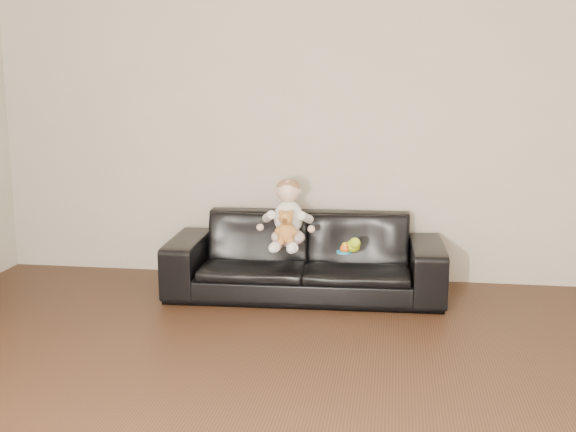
% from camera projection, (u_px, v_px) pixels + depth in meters
% --- Properties ---
extents(wall_back, '(5.00, 0.00, 5.00)m').
position_uv_depth(wall_back, '(309.00, 113.00, 5.55)').
color(wall_back, beige).
rests_on(wall_back, ground).
extents(sofa, '(2.01, 0.85, 0.58)m').
position_uv_depth(sofa, '(305.00, 256.00, 5.25)').
color(sofa, black).
rests_on(sofa, floor).
extents(baby, '(0.33, 0.41, 0.48)m').
position_uv_depth(baby, '(288.00, 217.00, 5.11)').
color(baby, silver).
rests_on(baby, sofa).
extents(teddy_bear, '(0.13, 0.14, 0.23)m').
position_uv_depth(teddy_bear, '(286.00, 227.00, 4.97)').
color(teddy_bear, '#B97534').
rests_on(teddy_bear, sofa).
extents(toy_green, '(0.13, 0.15, 0.09)m').
position_uv_depth(toy_green, '(353.00, 246.00, 4.97)').
color(toy_green, '#ADD018').
rests_on(toy_green, sofa).
extents(toy_rattle, '(0.07, 0.07, 0.07)m').
position_uv_depth(toy_rattle, '(345.00, 249.00, 4.94)').
color(toy_rattle, '#D45618').
rests_on(toy_rattle, sofa).
extents(toy_blue_disc, '(0.12, 0.12, 0.01)m').
position_uv_depth(toy_blue_disc, '(344.00, 252.00, 4.96)').
color(toy_blue_disc, '#1B97D8').
rests_on(toy_blue_disc, sofa).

